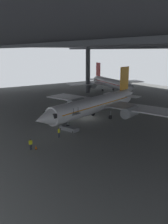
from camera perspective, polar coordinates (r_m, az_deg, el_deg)
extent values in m
plane|color=slate|center=(52.83, 0.74, -1.40)|extent=(110.00, 110.00, 0.00)
cylinder|color=#4C4F54|center=(84.10, 0.92, 9.68)|extent=(1.48, 1.48, 15.39)
cube|color=#38383D|center=(59.87, 12.10, 15.58)|extent=(121.00, 99.00, 1.20)
cube|color=#4C4F54|center=(45.58, -11.05, 14.96)|extent=(115.50, 0.50, 0.70)
cylinder|color=white|center=(50.67, 2.57, 1.73)|extent=(10.62, 24.72, 3.33)
cone|color=white|center=(40.57, -9.12, -1.57)|extent=(4.32, 4.80, 3.27)
cube|color=black|center=(41.85, -7.02, -0.42)|extent=(3.40, 3.08, 0.73)
cone|color=white|center=(62.21, 10.19, 4.13)|extent=(4.30, 5.94, 2.83)
cube|color=orange|center=(59.82, 9.38, 7.71)|extent=(1.32, 3.54, 5.46)
cube|color=white|center=(58.47, 10.78, 3.65)|extent=(4.87, 3.87, 0.16)
cube|color=white|center=(60.76, 6.89, 4.18)|extent=(4.87, 3.87, 0.16)
cube|color=white|center=(49.85, 13.38, 0.75)|extent=(15.12, 9.96, 0.24)
cylinder|color=#9EA3A8|center=(49.12, 10.67, 0.00)|extent=(3.27, 4.76, 2.07)
cube|color=white|center=(59.08, -1.90, 3.17)|extent=(15.12, 9.96, 0.24)
cylinder|color=#9EA3A8|center=(56.78, -1.80, 2.13)|extent=(3.27, 4.76, 2.07)
cube|color=orange|center=(50.61, 2.57, 2.00)|extent=(10.14, 23.00, 0.16)
cylinder|color=#9EA3A8|center=(44.91, -3.75, -2.56)|extent=(0.20, 0.20, 1.15)
cylinder|color=black|center=(45.14, -3.74, -3.54)|extent=(0.56, 0.95, 0.90)
cylinder|color=#9EA3A8|center=(51.85, 6.15, -0.35)|extent=(0.20, 0.20, 1.15)
cylinder|color=black|center=(52.05, 6.13, -1.20)|extent=(0.56, 0.95, 0.90)
cylinder|color=#9EA3A8|center=(54.33, 2.13, 0.39)|extent=(0.20, 0.20, 1.15)
cylinder|color=black|center=(54.53, 2.12, -0.43)|extent=(0.56, 0.95, 0.90)
cube|color=slate|center=(44.78, -3.45, -3.81)|extent=(3.87, 2.50, 0.70)
cube|color=slate|center=(44.29, -3.48, -1.69)|extent=(3.58, 2.24, 2.83)
cube|color=slate|center=(42.89, -1.89, -0.31)|extent=(1.44, 1.57, 0.12)
cylinder|color=black|center=(43.22, -1.38, 0.49)|extent=(0.06, 0.06, 1.00)
cylinder|color=black|center=(42.33, -2.42, 0.19)|extent=(0.06, 0.06, 1.00)
cylinder|color=black|center=(44.43, -1.43, -4.21)|extent=(0.32, 0.20, 0.30)
cylinder|color=black|center=(43.42, -2.62, -4.66)|extent=(0.32, 0.20, 0.30)
cylinder|color=black|center=(46.28, -4.22, -3.49)|extent=(0.32, 0.20, 0.30)
cylinder|color=black|center=(45.32, -5.42, -3.90)|extent=(0.32, 0.20, 0.30)
cylinder|color=#232838|center=(37.01, -12.11, -7.92)|extent=(0.14, 0.14, 0.82)
cylinder|color=#232838|center=(36.96, -12.38, -7.97)|extent=(0.14, 0.14, 0.82)
cube|color=yellow|center=(36.73, -12.30, -6.93)|extent=(0.24, 0.37, 0.58)
cylinder|color=yellow|center=(36.78, -11.96, -6.83)|extent=(0.09, 0.09, 0.55)
cylinder|color=yellow|center=(36.66, -12.65, -6.94)|extent=(0.09, 0.09, 0.55)
sphere|color=brown|center=(36.59, -12.33, -6.32)|extent=(0.22, 0.22, 0.22)
cylinder|color=#232838|center=(41.18, -5.89, -5.37)|extent=(0.14, 0.14, 0.84)
cylinder|color=#232838|center=(41.33, -5.78, -5.30)|extent=(0.14, 0.14, 0.84)
cube|color=yellow|center=(41.02, -5.86, -4.38)|extent=(0.39, 0.42, 0.60)
cylinder|color=yellow|center=(40.81, -5.99, -4.44)|extent=(0.09, 0.09, 0.57)
cylinder|color=yellow|center=(41.21, -5.73, -4.25)|extent=(0.09, 0.09, 0.57)
sphere|color=#8C6647|center=(40.89, -5.87, -3.82)|extent=(0.23, 0.23, 0.23)
cylinder|color=white|center=(86.48, 6.31, 6.68)|extent=(22.95, 7.90, 3.06)
cone|color=white|center=(75.51, 10.83, 5.46)|extent=(4.23, 3.72, 3.00)
cube|color=black|center=(77.08, 10.08, 5.95)|extent=(2.65, 3.00, 0.67)
cone|color=white|center=(97.86, 2.80, 7.78)|extent=(5.34, 3.60, 2.60)
cube|color=red|center=(95.77, 3.31, 9.87)|extent=(3.31, 0.95, 5.01)
cube|color=white|center=(96.26, 4.66, 7.74)|extent=(3.28, 4.34, 0.16)
cube|color=white|center=(94.46, 2.31, 7.65)|extent=(3.28, 4.34, 0.16)
cube|color=white|center=(93.59, 9.58, 6.94)|extent=(8.19, 13.70, 0.24)
cylinder|color=#9EA3A8|center=(91.45, 9.27, 6.45)|extent=(4.30, 2.71, 1.90)
cube|color=white|center=(86.53, 0.47, 6.57)|extent=(8.19, 13.70, 0.24)
cylinder|color=#9EA3A8|center=(85.67, 1.84, 6.12)|extent=(4.30, 2.71, 1.90)
cube|color=red|center=(86.45, 6.31, 6.83)|extent=(21.33, 7.60, 0.16)
cylinder|color=#9EA3A8|center=(80.13, 8.82, 4.66)|extent=(0.20, 0.20, 1.15)
cylinder|color=black|center=(80.26, 8.80, 4.10)|extent=(0.94, 0.49, 0.90)
cylinder|color=#9EA3A8|center=(89.68, 6.82, 5.72)|extent=(0.20, 0.20, 1.15)
cylinder|color=black|center=(89.79, 6.81, 5.21)|extent=(0.94, 0.49, 0.90)
cylinder|color=#9EA3A8|center=(87.75, 4.36, 5.59)|extent=(0.20, 0.20, 1.15)
cylinder|color=black|center=(87.87, 4.35, 5.08)|extent=(0.94, 0.49, 0.90)
cube|color=black|center=(37.15, -11.06, -8.43)|extent=(0.36, 0.36, 0.04)
cone|color=orange|center=(37.04, -11.08, -8.00)|extent=(0.30, 0.30, 0.56)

